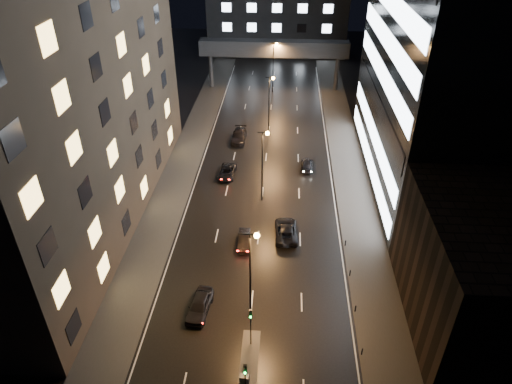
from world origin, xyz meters
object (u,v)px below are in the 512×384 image
(car_away_b, at_px, (244,240))
(car_away_c, at_px, (227,172))
(car_away_d, at_px, (239,136))
(car_toward_b, at_px, (307,165))
(utility_cabinet, at_px, (244,381))
(car_away_a, at_px, (200,305))
(car_toward_a, at_px, (286,230))

(car_away_b, relative_size, car_away_c, 0.82)
(car_away_c, distance_m, car_away_d, 11.45)
(car_away_b, height_order, car_toward_b, car_away_b)
(car_away_b, height_order, utility_cabinet, utility_cabinet)
(car_away_a, relative_size, utility_cabinet, 3.55)
(car_away_d, relative_size, utility_cabinet, 4.15)
(car_away_c, height_order, car_away_d, car_away_d)
(car_away_b, bearing_deg, car_toward_b, 64.13)
(car_away_a, distance_m, car_away_d, 37.17)
(car_toward_b, bearing_deg, car_away_b, 70.55)
(car_away_a, height_order, utility_cabinet, car_away_a)
(car_away_a, xyz_separation_m, car_away_b, (3.44, 10.53, -0.16))
(car_away_b, bearing_deg, car_away_d, 94.22)
(car_away_a, bearing_deg, car_away_c, 97.16)
(car_away_b, distance_m, car_toward_b, 19.75)
(car_toward_a, relative_size, utility_cabinet, 4.15)
(car_away_a, xyz_separation_m, car_toward_b, (11.22, 28.68, -0.18))
(car_toward_a, bearing_deg, car_away_d, -74.90)
(car_away_a, distance_m, car_toward_b, 30.79)
(car_away_a, height_order, car_toward_a, car_away_a)
(car_away_c, distance_m, utility_cabinet, 34.11)
(car_away_d, distance_m, car_toward_b, 13.90)
(car_away_d, bearing_deg, utility_cabinet, -82.79)
(car_toward_b, bearing_deg, utility_cabinet, 84.25)
(car_toward_b, height_order, utility_cabinet, utility_cabinet)
(car_away_a, height_order, car_away_b, car_away_a)
(car_away_a, bearing_deg, utility_cabinet, -51.06)
(car_away_d, xyz_separation_m, utility_cabinet, (4.87, -45.10, 0.01))
(car_toward_a, bearing_deg, utility_cabinet, 78.10)
(car_away_a, distance_m, utility_cabinet, 9.42)
(car_away_b, relative_size, car_toward_a, 0.71)
(car_away_a, xyz_separation_m, car_away_c, (-0.41, 25.74, -0.14))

